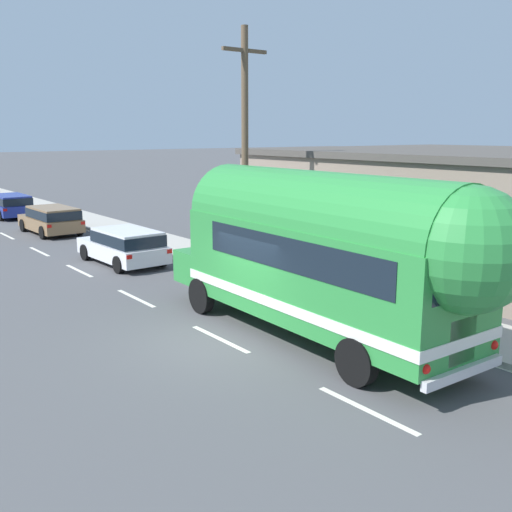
% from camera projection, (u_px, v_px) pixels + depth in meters
% --- Properties ---
extents(ground_plane, '(300.00, 300.00, 0.00)m').
position_uv_depth(ground_plane, '(225.00, 342.00, 14.51)').
color(ground_plane, '#4C4C4F').
extents(lane_markings, '(3.94, 80.00, 0.01)m').
position_uv_depth(lane_markings, '(116.00, 251.00, 25.58)').
color(lane_markings, silver).
rests_on(lane_markings, ground).
extents(sidewalk_slab, '(2.46, 90.00, 0.15)m').
position_uv_depth(sidewalk_slab, '(190.00, 251.00, 25.26)').
color(sidewalk_slab, '#ADA89E').
rests_on(sidewalk_slab, ground).
extents(utility_pole, '(1.80, 0.24, 8.50)m').
position_uv_depth(utility_pole, '(245.00, 149.00, 20.61)').
color(utility_pole, brown).
rests_on(utility_pole, ground).
extents(painted_bus, '(2.79, 10.62, 4.12)m').
position_uv_depth(painted_bus, '(330.00, 250.00, 13.88)').
color(painted_bus, '#2D8C3D').
rests_on(painted_bus, ground).
extents(car_lead, '(2.10, 4.40, 1.37)m').
position_uv_depth(car_lead, '(125.00, 244.00, 22.88)').
color(car_lead, white).
rests_on(car_lead, ground).
extents(car_second, '(2.08, 4.34, 1.37)m').
position_uv_depth(car_second, '(52.00, 218.00, 29.70)').
color(car_second, olive).
rests_on(car_second, ground).
extents(car_third, '(1.99, 4.36, 1.37)m').
position_uv_depth(car_third, '(10.00, 204.00, 35.52)').
color(car_third, navy).
rests_on(car_third, ground).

